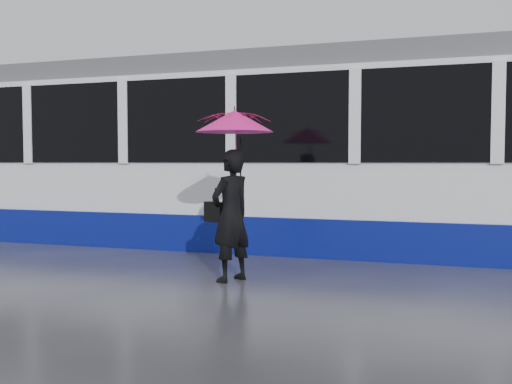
% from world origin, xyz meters
% --- Properties ---
extents(ground, '(90.00, 90.00, 0.00)m').
position_xyz_m(ground, '(0.00, 0.00, 0.00)').
color(ground, '#27272C').
rests_on(ground, ground).
extents(rails, '(34.00, 1.51, 0.02)m').
position_xyz_m(rails, '(0.00, 2.50, 0.01)').
color(rails, '#3F3D38').
rests_on(rails, ground).
extents(tram, '(26.00, 2.56, 3.35)m').
position_xyz_m(tram, '(-1.48, 2.50, 1.64)').
color(tram, white).
rests_on(tram, ground).
extents(woman, '(0.62, 0.72, 1.66)m').
position_xyz_m(woman, '(0.77, -0.74, 0.83)').
color(woman, black).
rests_on(woman, ground).
extents(umbrella, '(1.30, 1.30, 1.12)m').
position_xyz_m(umbrella, '(0.82, -0.74, 1.82)').
color(umbrella, '#FB158B').
rests_on(umbrella, ground).
extents(handbag, '(0.32, 0.24, 0.44)m').
position_xyz_m(handbag, '(0.55, -0.72, 0.87)').
color(handbag, black).
rests_on(handbag, ground).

